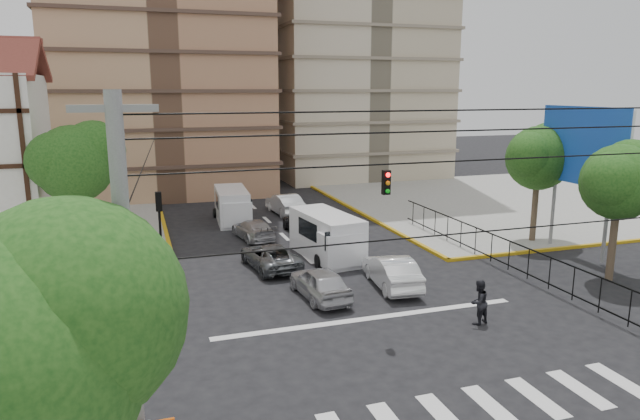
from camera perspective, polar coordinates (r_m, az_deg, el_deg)
name	(u,v)px	position (r m, az deg, el deg)	size (l,w,h in m)	color
ground	(382,330)	(22.72, 6.27, -11.83)	(160.00, 160.00, 0.00)	black
sidewalk_ne	(505,202)	(49.18, 18.01, 0.77)	(26.00, 26.00, 0.15)	gray
crosswalk_stripes	(468,411)	(18.04, 14.57, -18.88)	(12.00, 2.40, 0.01)	silver
stop_line	(370,318)	(23.72, 5.06, -10.73)	(13.00, 0.40, 0.01)	silver
park_fence	(508,272)	(30.73, 18.27, -5.95)	(0.10, 22.50, 1.66)	black
billboard	(584,149)	(34.15, 24.87, 5.60)	(0.36, 6.20, 8.10)	slate
tree_park_a	(621,179)	(30.48, 27.87, 2.80)	(4.41, 3.60, 6.83)	#473828
tree_park_c	(540,155)	(36.23, 21.13, 5.15)	(4.65, 3.80, 7.25)	#473828
tree_tudor	(76,160)	(35.25, -23.25, 4.62)	(5.39, 4.40, 7.43)	#473828
traffic_light_nw	(160,222)	(27.36, -15.72, -1.21)	(0.28, 0.22, 4.40)	black
traffic_light_hanging	(412,189)	(19.24, 9.16, 2.12)	(18.00, 9.12, 0.92)	black
utility_pole_sw	(131,344)	(10.80, -18.37, -12.61)	(1.40, 0.28, 9.00)	slate
van_right_lane	(328,238)	(31.16, 0.84, -2.77)	(2.86, 5.76, 2.48)	silver
van_left_lane	(232,207)	(40.12, -8.75, 0.33)	(2.36, 5.30, 2.33)	silver
car_silver_front_left	(320,283)	(25.56, 0.00, -7.27)	(1.70, 4.22, 1.44)	#AAAAAF
car_white_front_right	(392,271)	(27.15, 7.17, -6.10)	(1.61, 4.62, 1.52)	white
car_grey_mid_left	(270,256)	(29.83, -5.01, -4.62)	(2.14, 4.65, 1.29)	#5B5F62
car_silver_rear_left	(253,229)	(35.61, -6.69, -1.94)	(1.75, 4.29, 1.25)	#B1B1B6
car_darkgrey_mid_right	(304,222)	(36.67, -1.64, -1.22)	(1.81, 4.51, 1.53)	black
car_white_rear_right	(285,204)	(42.58, -3.55, 0.63)	(1.63, 4.67, 1.54)	white
pedestrian_crosswalk	(479,302)	(23.66, 15.58, -8.86)	(0.88, 0.68, 1.81)	black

